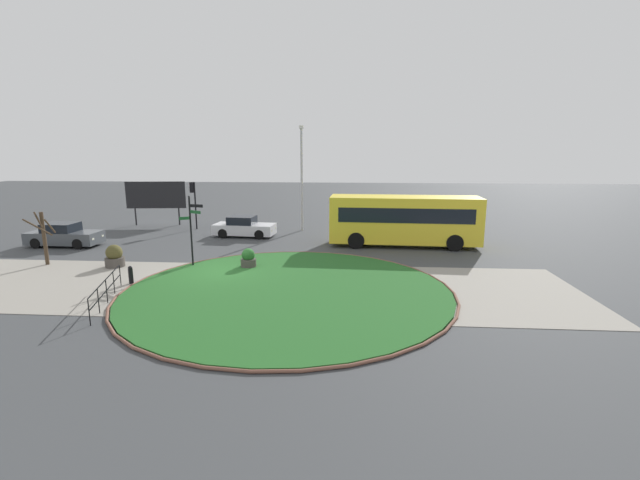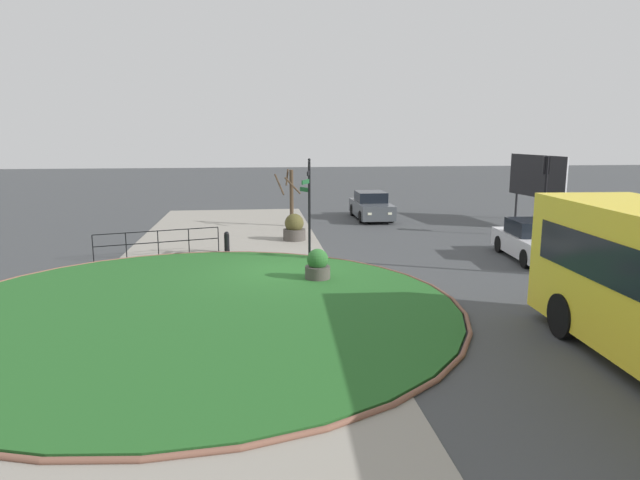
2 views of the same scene
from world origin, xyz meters
name	(u,v)px [view 2 (image 2 of 2)]	position (x,y,z in m)	size (l,w,h in m)	color
ground	(288,274)	(0.00, 0.00, 0.00)	(120.00, 120.00, 0.00)	#3D3F42
sidewalk_paving	(220,275)	(0.00, -2.19, 0.01)	(32.00, 7.62, 0.02)	gray
grass_island	(193,308)	(3.61, -2.67, 0.05)	(13.69, 13.69, 0.10)	#235B23
grass_kerb_ring	(193,308)	(3.61, -2.67, 0.06)	(14.00, 14.00, 0.11)	brown
signpost_directional	(309,203)	(-1.75, 0.86, 2.10)	(1.18, 0.37, 3.66)	black
bollard_foreground	(227,242)	(-3.53, -2.12, 0.43)	(0.20, 0.20, 0.83)	black
railing_grass_edge	(158,240)	(-3.21, -4.63, 0.63)	(1.28, 4.38, 0.97)	black
car_near_lane	(534,242)	(-1.12, 8.98, 0.65)	(4.26, 2.06, 1.42)	silver
car_far_lane	(371,207)	(-11.55, 5.16, 0.66)	(4.35, 1.79, 1.45)	#474C51
traffic_light_near	(546,178)	(-5.58, 11.68, 2.59)	(0.48, 0.32, 3.53)	black
billboard_left	(537,177)	(-9.15, 13.15, 2.34)	(4.63, 0.67, 3.45)	black
planter_near_signpost	(318,267)	(1.10, 0.86, 0.47)	(0.78, 0.78, 1.03)	#47423D
planter_kerbside	(294,228)	(-5.79, 0.63, 0.52)	(0.96, 0.96, 1.16)	#47423D
street_tree_bare	(290,195)	(-9.51, 0.71, 1.54)	(1.27, 1.25, 2.81)	#423323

